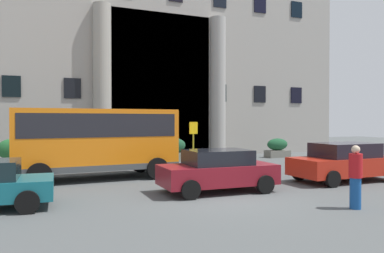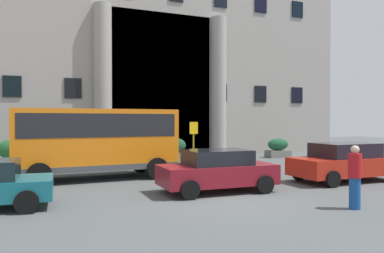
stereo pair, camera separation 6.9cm
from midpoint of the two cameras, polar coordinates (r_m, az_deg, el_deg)
ground_plane at (r=12.31m, az=4.73°, el=-10.81°), size 80.00×64.00×0.12m
office_building_facade at (r=29.61m, az=-11.90°, el=15.40°), size 32.77×9.80×19.72m
orange_minibus at (r=16.36m, az=-14.26°, el=-1.63°), size 6.54×2.82×2.89m
bus_stop_sign at (r=19.21m, az=0.10°, el=-1.97°), size 0.44×0.08×2.35m
hedge_planter_entrance_left at (r=21.20m, az=-25.36°, el=-3.76°), size 1.50×0.84×1.52m
hedge_planter_east at (r=22.76m, az=-3.06°, el=-3.49°), size 1.73×0.85×1.41m
hedge_planter_far_west at (r=25.72m, az=12.57°, el=-3.18°), size 1.60×0.80×1.25m
parked_coupe_end at (r=13.09m, az=3.70°, el=-6.56°), size 3.97×2.04×1.44m
parked_sedan_far at (r=16.49m, az=21.75°, el=-4.93°), size 4.43×2.06×1.53m
motorcycle_far_end at (r=16.41m, az=7.19°, el=-6.03°), size 1.91×0.61×0.89m
scooter_by_planter at (r=18.58m, az=18.68°, el=-5.23°), size 2.10×0.55×0.89m
pedestrian_woman_with_bag at (r=11.50m, az=23.09°, el=-6.92°), size 0.36×0.36×1.76m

